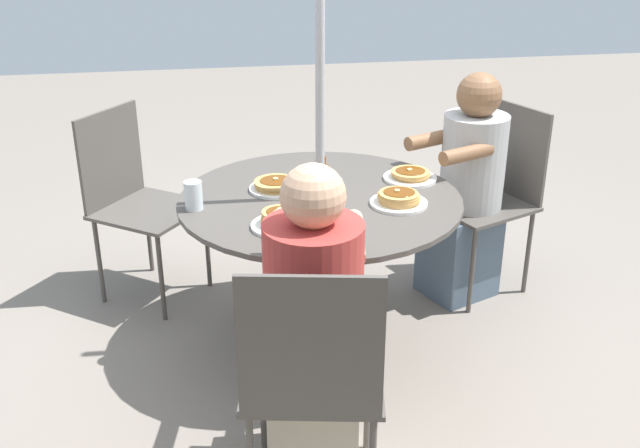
{
  "coord_description": "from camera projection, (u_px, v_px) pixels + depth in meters",
  "views": [
    {
      "loc": [
        0.49,
        2.99,
        1.96
      ],
      "look_at": [
        0.0,
        0.0,
        0.6
      ],
      "focal_mm": 42.0,
      "sensor_mm": 36.0,
      "label": 1
    }
  ],
  "objects": [
    {
      "name": "drinking_glass_a",
      "position": [
        193.0,
        196.0,
        3.12
      ],
      "size": [
        0.08,
        0.08,
        0.12
      ],
      "primitive_type": "cylinder",
      "color": "silver",
      "rests_on": "patio_table"
    },
    {
      "name": "patio_chair_east",
      "position": [
        312.0,
        372.0,
        2.37
      ],
      "size": [
        0.54,
        0.54,
        0.97
      ],
      "rotation": [
        0.0,
        0.0,
        -3.33
      ],
      "color": "#514C47",
      "rests_on": "ground"
    },
    {
      "name": "patio_table",
      "position": [
        320.0,
        225.0,
        3.32
      ],
      "size": [
        1.24,
        1.24,
        0.73
      ],
      "color": "#4C4742",
      "rests_on": "ground"
    },
    {
      "name": "diner_south",
      "position": [
        467.0,
        196.0,
        3.77
      ],
      "size": [
        0.52,
        0.46,
        1.17
      ],
      "rotation": [
        0.0,
        0.0,
        -1.17
      ],
      "color": "slate",
      "rests_on": "ground"
    },
    {
      "name": "ground_plane",
      "position": [
        320.0,
        338.0,
        3.56
      ],
      "size": [
        12.0,
        12.0,
        0.0
      ],
      "primitive_type": "plane",
      "color": "gray"
    },
    {
      "name": "pancake_plate_b",
      "position": [
        281.0,
        221.0,
        2.96
      ],
      "size": [
        0.25,
        0.25,
        0.08
      ],
      "color": "white",
      "rests_on": "patio_table"
    },
    {
      "name": "patio_chair_south",
      "position": [
        493.0,
        186.0,
        3.85
      ],
      "size": [
        0.6,
        0.6,
        0.97
      ],
      "rotation": [
        0.0,
        0.0,
        -1.17
      ],
      "color": "#514C47",
      "rests_on": "ground"
    },
    {
      "name": "umbrella_pole",
      "position": [
        320.0,
        130.0,
        3.14
      ],
      "size": [
        0.04,
        0.04,
        2.06
      ],
      "primitive_type": "cylinder",
      "color": "#ADADB2",
      "rests_on": "ground"
    },
    {
      "name": "pancake_plate_d",
      "position": [
        410.0,
        176.0,
        3.46
      ],
      "size": [
        0.25,
        0.25,
        0.06
      ],
      "color": "white",
      "rests_on": "patio_table"
    },
    {
      "name": "diner_east",
      "position": [
        314.0,
        340.0,
        2.54
      ],
      "size": [
        0.41,
        0.54,
        1.2
      ],
      "rotation": [
        0.0,
        0.0,
        -3.33
      ],
      "color": "beige",
      "rests_on": "ground"
    },
    {
      "name": "syrup_bottle",
      "position": [
        323.0,
        177.0,
        3.33
      ],
      "size": [
        0.08,
        0.06,
        0.15
      ],
      "color": "brown",
      "rests_on": "patio_table"
    },
    {
      "name": "pancake_plate_a",
      "position": [
        399.0,
        199.0,
        3.18
      ],
      "size": [
        0.25,
        0.25,
        0.07
      ],
      "color": "white",
      "rests_on": "patio_table"
    },
    {
      "name": "coffee_cup",
      "position": [
        330.0,
        201.0,
        3.09
      ],
      "size": [
        0.08,
        0.08,
        0.11
      ],
      "color": "white",
      "rests_on": "patio_table"
    },
    {
      "name": "patio_chair_north",
      "position": [
        133.0,
        193.0,
        3.77
      ],
      "size": [
        0.64,
        0.64,
        0.97
      ],
      "rotation": [
        0.0,
        0.0,
        0.94
      ],
      "color": "#514C47",
      "rests_on": "ground"
    },
    {
      "name": "pancake_plate_c",
      "position": [
        277.0,
        186.0,
        3.33
      ],
      "size": [
        0.25,
        0.25,
        0.06
      ],
      "color": "white",
      "rests_on": "patio_table"
    }
  ]
}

